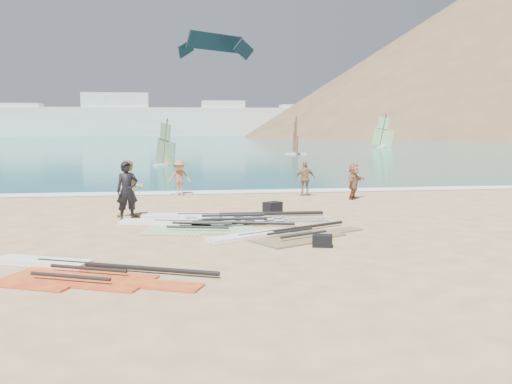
{
  "coord_description": "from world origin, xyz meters",
  "views": [
    {
      "loc": [
        -4.16,
        -14.73,
        3.24
      ],
      "look_at": [
        -1.46,
        4.0,
        1.0
      ],
      "focal_mm": 40.0,
      "sensor_mm": 36.0,
      "label": 1
    }
  ],
  "objects": [
    {
      "name": "person_wetsuit",
      "position": [
        -5.75,
        4.87,
        1.01
      ],
      "size": [
        0.83,
        0.65,
        2.01
      ],
      "primitive_type": "imported",
      "rotation": [
        0.0,
        0.0,
        0.26
      ],
      "color": "black",
      "rests_on": "ground"
    },
    {
      "name": "rig_red",
      "position": [
        -6.41,
        -2.09,
        0.05
      ],
      "size": [
        5.19,
        3.54,
        0.2
      ],
      "rotation": [
        0.0,
        0.0,
        -0.42
      ],
      "color": "red",
      "rests_on": "ground"
    },
    {
      "name": "beachgoer_right",
      "position": [
        3.6,
        9.12,
        0.79
      ],
      "size": [
        1.3,
        1.43,
        1.59
      ],
      "primitive_type": "imported",
      "rotation": [
        0.0,
        0.0,
        0.88
      ],
      "color": "#A46F4E",
      "rests_on": "ground"
    },
    {
      "name": "windsurfer_centre",
      "position": [
        9.01,
        46.43,
        1.23
      ],
      "size": [
        2.29,
        2.8,
        4.17
      ],
      "rotation": [
        0.0,
        0.0,
        0.01
      ],
      "color": "white",
      "rests_on": "ground"
    },
    {
      "name": "surf_line",
      "position": [
        0.0,
        12.3,
        0.0
      ],
      "size": [
        300.0,
        1.2,
        0.04
      ],
      "primitive_type": "cube",
      "color": "white",
      "rests_on": "ground"
    },
    {
      "name": "ground",
      "position": [
        0.0,
        0.0,
        0.0
      ],
      "size": [
        300.0,
        300.0,
        0.0
      ],
      "primitive_type": "plane",
      "color": "tan",
      "rests_on": "ground"
    },
    {
      "name": "windsurfer_right",
      "position": [
        25.55,
        63.77,
        1.39
      ],
      "size": [
        2.68,
        2.62,
        4.89
      ],
      "rotation": [
        0.0,
        0.0,
        0.94
      ],
      "color": "white",
      "rests_on": "ground"
    },
    {
      "name": "beachgoer_left",
      "position": [
        -5.72,
        5.59,
        1.0
      ],
      "size": [
        1.03,
        0.83,
        2.0
      ],
      "primitive_type": "imported",
      "rotation": [
        0.0,
        0.0,
        0.07
      ],
      "color": "tan",
      "rests_on": "ground"
    },
    {
      "name": "kitesurf_kite",
      "position": [
        0.2,
        44.83,
        11.43
      ],
      "size": [
        6.75,
        5.1,
        2.6
      ],
      "rotation": [
        0.0,
        0.0,
        0.63
      ],
      "color": "black",
      "rests_on": "ground"
    },
    {
      "name": "beachgoer_mid",
      "position": [
        -3.92,
        11.5,
        0.82
      ],
      "size": [
        1.07,
        0.62,
        1.65
      ],
      "primitive_type": "imported",
      "rotation": [
        0.0,
        0.0,
        -0.01
      ],
      "color": "#9F6D49",
      "rests_on": "ground"
    },
    {
      "name": "rig_grey",
      "position": [
        -2.68,
        4.56,
        0.05
      ],
      "size": [
        6.43,
        2.62,
        0.21
      ],
      "rotation": [
        0.0,
        0.0,
        -0.04
      ],
      "color": "#2B2A2D",
      "rests_on": "ground"
    },
    {
      "name": "sea",
      "position": [
        0.0,
        132.0,
        0.0
      ],
      "size": [
        300.0,
        240.0,
        0.06
      ],
      "primitive_type": "cube",
      "color": "#0D575C",
      "rests_on": "ground"
    },
    {
      "name": "beachgoer_back",
      "position": [
        1.75,
        10.54,
        0.8
      ],
      "size": [
        0.94,
        0.4,
        1.59
      ],
      "primitive_type": "imported",
      "rotation": [
        0.0,
        0.0,
        3.16
      ],
      "color": "#95704D",
      "rests_on": "ground"
    },
    {
      "name": "rig_orange",
      "position": [
        -1.24,
        1.15,
        0.05
      ],
      "size": [
        4.96,
        3.35,
        0.2
      ],
      "rotation": [
        0.0,
        0.0,
        0.48
      ],
      "color": "#FE5200",
      "rests_on": "ground"
    },
    {
      "name": "gear_bag_far",
      "position": [
        -0.27,
        -0.2,
        0.16
      ],
      "size": [
        0.61,
        0.5,
        0.32
      ],
      "primitive_type": "cube",
      "rotation": [
        0.0,
        0.0,
        -0.27
      ],
      "color": "black",
      "rests_on": "ground"
    },
    {
      "name": "gear_bag_near",
      "position": [
        -0.56,
        5.88,
        0.2
      ],
      "size": [
        0.77,
        0.71,
        0.39
      ],
      "primitive_type": "cube",
      "rotation": [
        0.0,
        0.0,
        0.56
      ],
      "color": "black",
      "rests_on": "ground"
    },
    {
      "name": "windsurfer_left",
      "position": [
        -4.81,
        30.95,
        1.15
      ],
      "size": [
        1.99,
        2.02,
        3.77
      ],
      "rotation": [
        0.0,
        0.0,
        0.67
      ],
      "color": "white",
      "rests_on": "ground"
    },
    {
      "name": "far_town",
      "position": [
        -15.72,
        150.0,
        4.49
      ],
      "size": [
        160.0,
        8.0,
        12.0
      ],
      "color": "white",
      "rests_on": "ground"
    },
    {
      "name": "rig_green",
      "position": [
        -3.75,
        3.19,
        0.05
      ],
      "size": [
        5.63,
        2.88,
        0.2
      ],
      "rotation": [
        0.0,
        0.0,
        -0.24
      ],
      "color": "#5EB92F",
      "rests_on": "ground"
    },
    {
      "name": "headland_main",
      "position": [
        85.0,
        130.0,
        0.0
      ],
      "size": [
        143.0,
        143.0,
        45.0
      ],
      "primitive_type": "cone",
      "color": "brown",
      "rests_on": "ground"
    }
  ]
}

